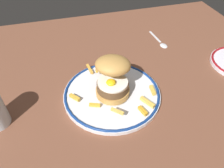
{
  "coord_description": "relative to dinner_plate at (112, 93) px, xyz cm",
  "views": [
    {
      "loc": [
        -12.95,
        -42.88,
        46.45
      ],
      "look_at": [
        -0.66,
        0.71,
        4.6
      ],
      "focal_mm": 35.15,
      "sensor_mm": 36.0,
      "label": 1
    }
  ],
  "objects": [
    {
      "name": "burger",
      "position": [
        0.5,
        0.39,
        6.32
      ],
      "size": [
        13.63,
        13.84,
        11.55
      ],
      "color": "#C48C44",
      "rests_on": "dinner_plate"
    },
    {
      "name": "fries_pile",
      "position": [
        1.55,
        -0.69,
        1.48
      ],
      "size": [
        24.31,
        25.3,
        2.32
      ],
      "color": "gold",
      "rests_on": "dinner_plate"
    },
    {
      "name": "dinner_plate",
      "position": [
        0.0,
        0.0,
        0.0
      ],
      "size": [
        28.25,
        28.25,
        1.6
      ],
      "color": "silver",
      "rests_on": "ground_plane"
    },
    {
      "name": "ground_plane",
      "position": [
        0.66,
        -0.71,
        -2.84
      ],
      "size": [
        128.24,
        109.53,
        4.0
      ],
      "primitive_type": "cube",
      "color": "brown"
    },
    {
      "name": "spoon",
      "position": [
        26.33,
        21.8,
        -0.48
      ],
      "size": [
        2.86,
        13.39,
        0.9
      ],
      "color": "silver",
      "rests_on": "ground_plane"
    }
  ]
}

